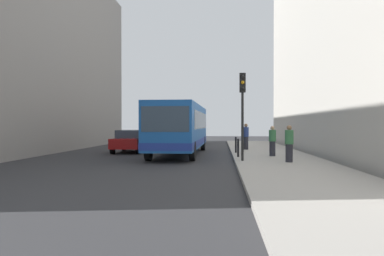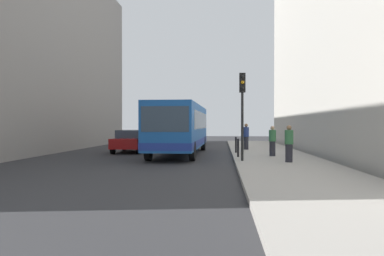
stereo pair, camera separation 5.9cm
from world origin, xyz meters
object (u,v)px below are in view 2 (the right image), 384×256
(traffic_light, at_px, (242,100))
(car_behind_bus, at_px, (193,136))
(pedestrian_near_signal, at_px, (289,144))
(bus, at_px, (181,126))
(bollard_near, at_px, (238,148))
(pedestrian_far_sidewalk, at_px, (246,137))
(car_beside_bus, at_px, (131,140))
(pedestrian_mid_sidewalk, at_px, (272,141))
(bollard_mid, at_px, (236,145))

(traffic_light, bearing_deg, car_behind_bus, 102.13)
(traffic_light, height_order, pedestrian_near_signal, traffic_light)
(bus, height_order, pedestrian_near_signal, bus)
(bollard_near, height_order, pedestrian_near_signal, pedestrian_near_signal)
(pedestrian_far_sidewalk, bearing_deg, car_beside_bus, -121.71)
(bus, relative_size, car_behind_bus, 2.49)
(car_beside_bus, relative_size, traffic_light, 1.08)
(traffic_light, distance_m, pedestrian_mid_sidewalk, 3.85)
(bollard_near, relative_size, bollard_mid, 1.00)
(bus, distance_m, car_behind_bus, 11.95)
(pedestrian_mid_sidewalk, bearing_deg, bollard_mid, -70.29)
(traffic_light, bearing_deg, car_beside_bus, 135.43)
(car_beside_bus, bearing_deg, bollard_mid, 163.38)
(pedestrian_near_signal, height_order, pedestrian_far_sidewalk, pedestrian_far_sidewalk)
(bus, xyz_separation_m, car_beside_bus, (-3.54, 1.73, -0.94))
(traffic_light, relative_size, pedestrian_near_signal, 2.46)
(bollard_near, bearing_deg, car_behind_bus, 103.39)
(bollard_near, xyz_separation_m, bollard_mid, (0.00, 2.92, 0.00))
(bus, relative_size, car_beside_bus, 2.50)
(car_behind_bus, distance_m, bollard_near, 15.44)
(bollard_near, xyz_separation_m, pedestrian_near_signal, (2.16, -2.54, 0.36))
(bollard_near, height_order, pedestrian_far_sidewalk, pedestrian_far_sidewalk)
(bus, height_order, car_behind_bus, bus)
(bollard_near, bearing_deg, pedestrian_far_sidewalk, 82.11)
(car_behind_bus, distance_m, pedestrian_far_sidewalk, 10.23)
(pedestrian_far_sidewalk, bearing_deg, bollard_mid, -54.29)
(bus, relative_size, bollard_near, 11.65)
(bus, distance_m, traffic_light, 6.37)
(bollard_mid, bearing_deg, traffic_light, -88.85)
(bus, xyz_separation_m, bollard_near, (3.38, -3.11, -1.10))
(car_behind_bus, xyz_separation_m, bollard_near, (3.57, -15.02, -0.16))
(car_behind_bus, bearing_deg, traffic_light, 103.33)
(car_beside_bus, xyz_separation_m, bollard_near, (6.92, -4.84, -0.16))
(bollard_near, bearing_deg, car_beside_bus, 145.01)
(car_behind_bus, height_order, bollard_mid, car_behind_bus)
(traffic_light, relative_size, pedestrian_mid_sidewalk, 2.53)
(bollard_mid, relative_size, pedestrian_mid_sidewalk, 0.59)
(car_beside_bus, height_order, traffic_light, traffic_light)
(traffic_light, distance_m, pedestrian_near_signal, 2.93)
(car_beside_bus, relative_size, car_behind_bus, 1.00)
(car_behind_bus, bearing_deg, bollard_mid, 107.66)
(bus, height_order, traffic_light, traffic_light)
(pedestrian_mid_sidewalk, xyz_separation_m, pedestrian_far_sidewalk, (-1.06, 5.10, 0.08))
(car_behind_bus, height_order, pedestrian_near_signal, pedestrian_near_signal)
(bollard_near, bearing_deg, pedestrian_mid_sidewalk, 19.85)
(car_behind_bus, bearing_deg, bus, 92.14)
(pedestrian_near_signal, bearing_deg, bus, 56.36)
(car_beside_bus, relative_size, pedestrian_near_signal, 2.66)
(pedestrian_near_signal, bearing_deg, pedestrian_far_sidewalk, 21.21)
(bollard_mid, xyz_separation_m, pedestrian_near_signal, (2.16, -5.47, 0.36))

